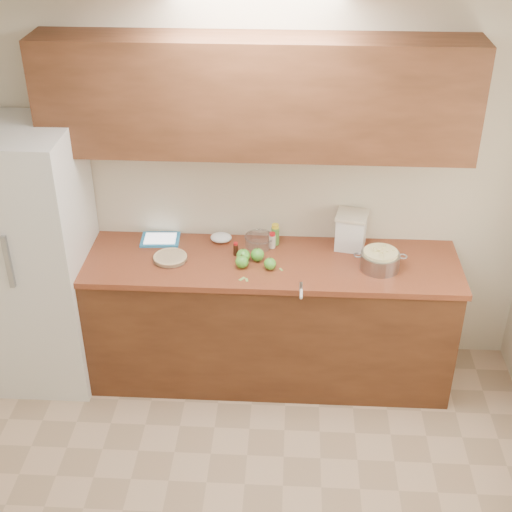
# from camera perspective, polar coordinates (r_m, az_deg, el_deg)

# --- Properties ---
(room_shell) EXTENTS (3.60, 3.60, 3.60)m
(room_shell) POSITION_cam_1_polar(r_m,az_deg,el_deg) (3.16, -1.69, -8.34)
(room_shell) COLOR tan
(room_shell) RESTS_ON ground
(counter_run) EXTENTS (2.64, 0.68, 0.92)m
(counter_run) POSITION_cam_1_polar(r_m,az_deg,el_deg) (4.84, -0.12, -4.96)
(counter_run) COLOR #5A3119
(counter_run) RESTS_ON ground
(upper_cabinets) EXTENTS (2.60, 0.34, 0.70)m
(upper_cabinets) POSITION_cam_1_polar(r_m,az_deg,el_deg) (4.29, -0.02, 12.62)
(upper_cabinets) COLOR brown
(upper_cabinets) RESTS_ON room_shell
(fridge) EXTENTS (0.70, 0.70, 1.80)m
(fridge) POSITION_cam_1_polar(r_m,az_deg,el_deg) (4.86, -17.37, -0.23)
(fridge) COLOR silver
(fridge) RESTS_ON ground
(pie) EXTENTS (0.22, 0.22, 0.04)m
(pie) POSITION_cam_1_polar(r_m,az_deg,el_deg) (4.60, -6.88, -0.15)
(pie) COLOR silver
(pie) RESTS_ON counter_run
(colander) EXTENTS (0.34, 0.25, 0.12)m
(colander) POSITION_cam_1_polar(r_m,az_deg,el_deg) (4.54, 9.89, -0.33)
(colander) COLOR gray
(colander) RESTS_ON counter_run
(flour_canister) EXTENTS (0.23, 0.23, 0.24)m
(flour_canister) POSITION_cam_1_polar(r_m,az_deg,el_deg) (4.71, 7.61, 2.06)
(flour_canister) COLOR white
(flour_canister) RESTS_ON counter_run
(tablet) EXTENTS (0.27, 0.21, 0.02)m
(tablet) POSITION_cam_1_polar(r_m,az_deg,el_deg) (4.84, -7.66, 1.32)
(tablet) COLOR #2A8CCD
(tablet) RESTS_ON counter_run
(paring_knife) EXTENTS (0.02, 0.19, 0.02)m
(paring_knife) POSITION_cam_1_polar(r_m,az_deg,el_deg) (4.26, 3.63, -2.96)
(paring_knife) COLOR gray
(paring_knife) RESTS_ON counter_run
(lemon_bottle) EXTENTS (0.05, 0.05, 0.15)m
(lemon_bottle) POSITION_cam_1_polar(r_m,az_deg,el_deg) (4.73, 1.54, 1.72)
(lemon_bottle) COLOR #4C8C38
(lemon_bottle) RESTS_ON counter_run
(cinnamon_shaker) EXTENTS (0.04, 0.04, 0.11)m
(cinnamon_shaker) POSITION_cam_1_polar(r_m,az_deg,el_deg) (4.70, 1.30, 1.25)
(cinnamon_shaker) COLOR beige
(cinnamon_shaker) RESTS_ON counter_run
(vanilla_bottle) EXTENTS (0.03, 0.03, 0.09)m
(vanilla_bottle) POSITION_cam_1_polar(r_m,az_deg,el_deg) (4.62, -1.63, 0.56)
(vanilla_bottle) COLOR black
(vanilla_bottle) RESTS_ON counter_run
(mixing_bowl) EXTENTS (0.20, 0.20, 0.07)m
(mixing_bowl) POSITION_cam_1_polar(r_m,az_deg,el_deg) (4.72, 0.28, 1.27)
(mixing_bowl) COLOR silver
(mixing_bowl) RESTS_ON counter_run
(paper_towel) EXTENTS (0.16, 0.14, 0.06)m
(paper_towel) POSITION_cam_1_polar(r_m,az_deg,el_deg) (4.78, -2.81, 1.48)
(paper_towel) COLOR white
(paper_towel) RESTS_ON counter_run
(apple_left) EXTENTS (0.09, 0.09, 0.10)m
(apple_left) POSITION_cam_1_polar(r_m,az_deg,el_deg) (4.55, -1.03, 0.03)
(apple_left) COLOR green
(apple_left) RESTS_ON counter_run
(apple_center) EXTENTS (0.09, 0.09, 0.10)m
(apple_center) POSITION_cam_1_polar(r_m,az_deg,el_deg) (4.56, 0.11, 0.09)
(apple_center) COLOR green
(apple_center) RESTS_ON counter_run
(apple_front) EXTENTS (0.08, 0.08, 0.10)m
(apple_front) POSITION_cam_1_polar(r_m,az_deg,el_deg) (4.49, -1.14, -0.46)
(apple_front) COLOR green
(apple_front) RESTS_ON counter_run
(apple_extra) EXTENTS (0.08, 0.08, 0.09)m
(apple_extra) POSITION_cam_1_polar(r_m,az_deg,el_deg) (4.47, 1.13, -0.63)
(apple_extra) COLOR green
(apple_extra) RESTS_ON counter_run
(peel_a) EXTENTS (0.03, 0.04, 0.00)m
(peel_a) POSITION_cam_1_polar(r_m,az_deg,el_deg) (4.49, 2.02, -1.09)
(peel_a) COLOR #85A852
(peel_a) RESTS_ON counter_run
(peel_b) EXTENTS (0.04, 0.05, 0.00)m
(peel_b) POSITION_cam_1_polar(r_m,az_deg,el_deg) (4.39, -1.13, -1.84)
(peel_b) COLOR #85A852
(peel_b) RESTS_ON counter_run
(peel_c) EXTENTS (0.02, 0.04, 0.00)m
(peel_c) POSITION_cam_1_polar(r_m,az_deg,el_deg) (4.38, -0.75, -1.92)
(peel_c) COLOR #85A852
(peel_c) RESTS_ON counter_run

